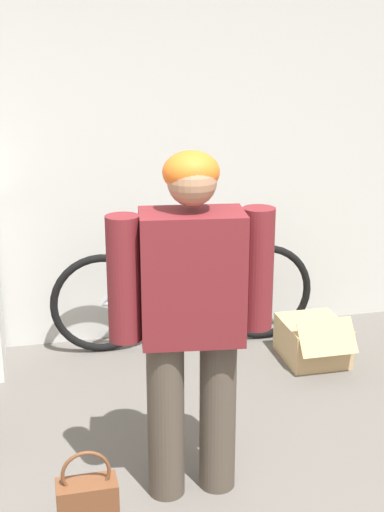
% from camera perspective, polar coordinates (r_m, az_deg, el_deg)
% --- Properties ---
extents(wall_back, '(8.00, 0.07, 2.60)m').
position_cam_1_polar(wall_back, '(4.67, -8.23, 8.29)').
color(wall_back, silver).
rests_on(wall_back, ground_plane).
extents(person, '(0.72, 0.31, 1.58)m').
position_cam_1_polar(person, '(3.07, -0.00, -4.13)').
color(person, '#4C4238').
rests_on(person, ground_plane).
extents(bicycle, '(1.77, 0.46, 0.75)m').
position_cam_1_polar(bicycle, '(4.75, -0.63, -3.12)').
color(bicycle, black).
rests_on(bicycle, ground_plane).
extents(handbag, '(0.25, 0.13, 0.41)m').
position_cam_1_polar(handbag, '(3.19, -8.34, -19.20)').
color(handbag, brown).
rests_on(handbag, ground_plane).
extents(cardboard_box, '(0.38, 0.51, 0.34)m').
position_cam_1_polar(cardboard_box, '(4.70, 9.64, -6.67)').
color(cardboard_box, tan).
rests_on(cardboard_box, ground_plane).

